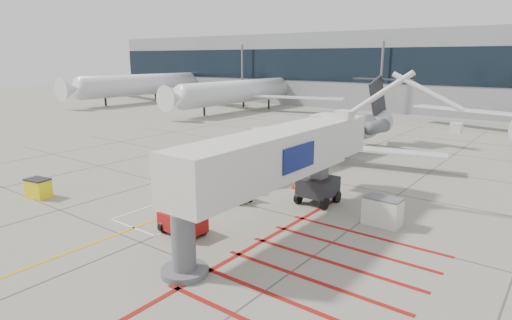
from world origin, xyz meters
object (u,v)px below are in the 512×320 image
Objects in this scene: regional_jet at (302,125)px; spill_bin at (38,188)px; jet_bridge at (267,167)px; pushback_tug at (183,221)px.

spill_bin is at bearing -110.90° from regional_jet.
regional_jet is at bearing 52.52° from spill_bin.
jet_bridge is (6.17, -13.74, -0.01)m from regional_jet.
jet_bridge reaches higher than spill_bin.
pushback_tug is (-3.38, -3.15, -2.93)m from jet_bridge.
regional_jet reaches higher than jet_bridge.
pushback_tug reaches higher than spill_bin.
regional_jet is 21.13m from spill_bin.
pushback_tug is at bearing -74.03° from regional_jet.
regional_jet is 11.19× the size of pushback_tug.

